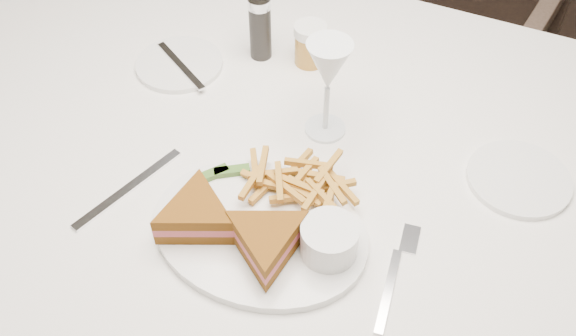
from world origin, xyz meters
The scene contains 4 objects.
ground centered at (0.00, 0.00, 0.00)m, with size 5.00×5.00×0.00m, color black.
table centered at (-0.20, -0.33, 0.38)m, with size 1.60×1.07×0.75m, color white.
chair_far centered at (-0.12, 0.57, 0.34)m, with size 0.67×0.63×0.69m, color #45352A.
table_setting centered at (-0.21, -0.38, 0.79)m, with size 0.78×0.63×0.18m.
Camera 1 is at (0.00, -0.98, 1.50)m, focal length 40.00 mm.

